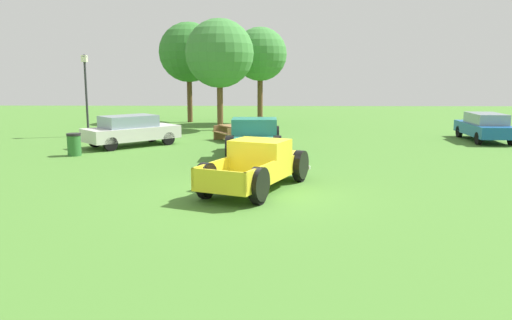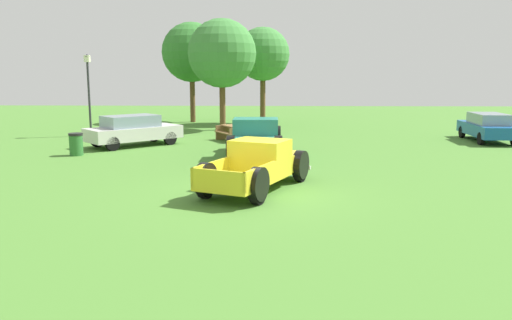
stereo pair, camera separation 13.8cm
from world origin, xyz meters
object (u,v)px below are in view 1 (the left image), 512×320
at_px(pickup_truck_behind_left, 254,140).
at_px(sedan_distant_a, 131,130).
at_px(lamp_post_near, 86,94).
at_px(sedan_distant_b, 485,126).
at_px(picnic_table, 233,131).
at_px(oak_tree_center, 260,54).
at_px(oak_tree_west, 189,52).
at_px(pickup_truck_foreground, 261,165).
at_px(trash_can, 74,144).
at_px(oak_tree_east, 219,54).

distance_m(pickup_truck_behind_left, sedan_distant_a, 6.90).
bearing_deg(lamp_post_near, sedan_distant_b, -4.21).
xyz_separation_m(picnic_table, oak_tree_center, (1.27, 9.02, 4.18)).
height_order(pickup_truck_behind_left, sedan_distant_b, pickup_truck_behind_left).
bearing_deg(pickup_truck_behind_left, oak_tree_center, 89.98).
height_order(picnic_table, oak_tree_center, oak_tree_center).
bearing_deg(sedan_distant_b, oak_tree_west, 149.15).
bearing_deg(lamp_post_near, pickup_truck_foreground, -52.45).
bearing_deg(pickup_truck_behind_left, picnic_table, 102.83).
relative_size(sedan_distant_b, trash_can, 4.60).
relative_size(sedan_distant_a, oak_tree_east, 0.67).
height_order(pickup_truck_foreground, trash_can, pickup_truck_foreground).
bearing_deg(lamp_post_near, sedan_distant_a, -48.35).
height_order(sedan_distant_b, oak_tree_west, oak_tree_west).
distance_m(pickup_truck_foreground, oak_tree_west, 22.07).
bearing_deg(sedan_distant_a, trash_can, -119.81).
relative_size(sedan_distant_b, oak_tree_west, 0.63).
bearing_deg(pickup_truck_foreground, trash_can, 143.47).
bearing_deg(sedan_distant_b, pickup_truck_behind_left, -153.73).
relative_size(oak_tree_east, oak_tree_west, 0.96).
height_order(sedan_distant_b, oak_tree_east, oak_tree_east).
xyz_separation_m(picnic_table, trash_can, (-6.37, -4.98, -0.01)).
relative_size(oak_tree_east, oak_tree_center, 1.03).
height_order(lamp_post_near, trash_can, lamp_post_near).
height_order(lamp_post_near, oak_tree_west, oak_tree_west).
bearing_deg(lamp_post_near, picnic_table, -12.18).
distance_m(picnic_table, oak_tree_center, 10.02).
bearing_deg(pickup_truck_behind_left, trash_can, 175.74).
height_order(pickup_truck_foreground, picnic_table, pickup_truck_foreground).
distance_m(pickup_truck_foreground, picnic_table, 11.00).
xyz_separation_m(picnic_table, oak_tree_west, (-3.72, 10.14, 4.36)).
distance_m(sedan_distant_a, picnic_table, 5.15).
relative_size(pickup_truck_foreground, oak_tree_center, 0.78).
xyz_separation_m(trash_can, oak_tree_center, (7.63, 14.00, 4.19)).
distance_m(sedan_distant_b, oak_tree_east, 15.33).
bearing_deg(oak_tree_center, pickup_truck_behind_left, -90.02).
distance_m(sedan_distant_a, lamp_post_near, 5.35).
bearing_deg(sedan_distant_a, sedan_distant_b, 7.37).
bearing_deg(oak_tree_east, picnic_table, -77.69).
height_order(picnic_table, oak_tree_west, oak_tree_west).
bearing_deg(trash_can, pickup_truck_behind_left, -4.26).
height_order(trash_can, oak_tree_east, oak_tree_east).
bearing_deg(trash_can, lamp_post_near, 104.50).
bearing_deg(pickup_truck_behind_left, oak_tree_east, 102.58).
bearing_deg(oak_tree_east, sedan_distant_b, -19.18).
bearing_deg(oak_tree_east, oak_tree_west, 117.31).
xyz_separation_m(pickup_truck_behind_left, picnic_table, (-1.26, 5.54, -0.29)).
xyz_separation_m(pickup_truck_foreground, pickup_truck_behind_left, (-0.34, 5.33, 0.08)).
relative_size(pickup_truck_foreground, trash_can, 5.37).
bearing_deg(picnic_table, lamp_post_near, 167.82).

